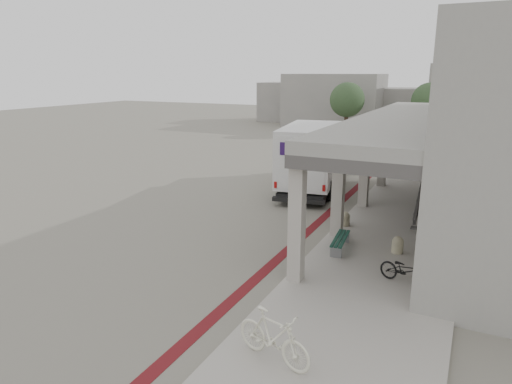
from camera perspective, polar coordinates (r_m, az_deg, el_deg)
The scene contains 14 objects.
ground at distance 16.69m, azimuth 2.54°, elevation -5.15°, with size 120.00×120.00×0.00m, color slate.
bike_lane_stripe at distance 18.14m, azimuth 7.97°, elevation -3.63°, with size 0.35×40.00×0.01m, color #5C1216.
sidewalk at distance 15.64m, azimuth 16.21°, elevation -6.93°, with size 4.40×28.00×0.12m, color #A29C91.
transit_building at distance 19.07m, azimuth 27.81°, elevation 6.20°, with size 7.60×17.00×7.00m.
distant_backdrop at distance 51.20m, azimuth 15.99°, elevation 10.87°, with size 28.00×10.00×6.50m.
tree_left at distance 43.95m, azimuth 11.33°, elevation 11.22°, with size 3.20×3.20×4.80m.
tree_mid at distance 44.69m, azimuth 20.85°, elevation 10.61°, with size 3.20×3.20×4.80m.
fedex_truck at distance 22.83m, azimuth 7.22°, elevation 4.67°, with size 3.51×7.88×3.25m.
bench at distance 15.04m, azimuth 10.48°, elevation -6.05°, with size 0.53×1.72×0.40m.
bollard_near at distance 15.22m, azimuth 17.29°, elevation -6.28°, with size 0.36×0.36×0.54m.
bollard_far at distance 17.37m, azimuth 11.05°, elevation -3.27°, with size 0.36×0.36×0.53m.
utility_cabinet at distance 17.11m, azimuth 20.76°, elevation -3.38°, with size 0.46×0.62×1.03m, color gray.
bicycle_black at distance 13.06m, azimuth 18.21°, elevation -9.32°, with size 0.53×1.51×0.79m, color black.
bicycle_cream at distance 9.38m, azimuth 2.20°, elevation -17.63°, with size 0.51×1.80×1.08m, color silver.
Camera 1 is at (6.19, -14.43, 5.68)m, focal length 32.00 mm.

